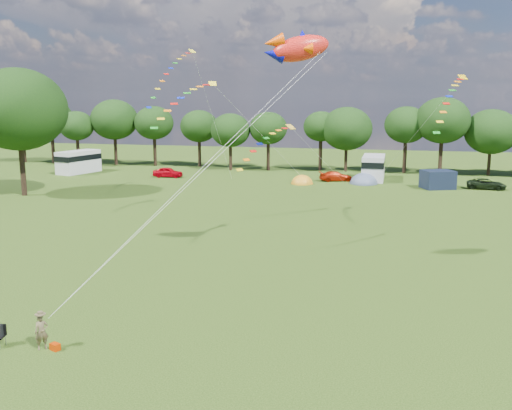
% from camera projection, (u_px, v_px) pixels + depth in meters
% --- Properties ---
extents(ground_plane, '(180.00, 180.00, 0.00)m').
position_uv_depth(ground_plane, '(218.00, 318.00, 27.06)').
color(ground_plane, black).
rests_on(ground_plane, ground).
extents(tree_line, '(102.98, 10.98, 10.27)m').
position_uv_depth(tree_line, '(373.00, 126.00, 77.25)').
color(tree_line, black).
rests_on(tree_line, ground).
extents(big_tree, '(10.00, 10.00, 13.28)m').
position_uv_depth(big_tree, '(18.00, 109.00, 58.87)').
color(big_tree, black).
rests_on(big_tree, ground).
extents(car_a, '(4.02, 1.80, 1.31)m').
position_uv_depth(car_a, '(168.00, 172.00, 73.98)').
color(car_a, '#B7010E').
rests_on(car_a, ground).
extents(car_c, '(4.28, 2.88, 1.19)m').
position_uv_depth(car_c, '(336.00, 176.00, 70.69)').
color(car_c, '#A61E05').
rests_on(car_c, ground).
extents(car_d, '(4.50, 2.35, 1.18)m').
position_uv_depth(car_d, '(486.00, 184.00, 64.47)').
color(car_d, black).
rests_on(car_d, ground).
extents(campervan_a, '(4.11, 6.67, 3.04)m').
position_uv_depth(campervan_a, '(79.00, 161.00, 77.91)').
color(campervan_a, silver).
rests_on(campervan_a, ground).
extents(campervan_c, '(2.75, 6.30, 3.07)m').
position_uv_depth(campervan_c, '(374.00, 167.00, 71.35)').
color(campervan_c, '#B5B5B7').
rests_on(campervan_c, ground).
extents(tent_orange, '(2.70, 2.95, 2.11)m').
position_uv_depth(tent_orange, '(302.00, 184.00, 68.55)').
color(tent_orange, orange).
rests_on(tent_orange, ground).
extents(tent_greyblue, '(3.38, 3.71, 2.52)m').
position_uv_depth(tent_greyblue, '(364.00, 183.00, 68.67)').
color(tent_greyblue, '#4C5770').
rests_on(tent_greyblue, ground).
extents(awning_navy, '(4.10, 3.75, 2.08)m').
position_uv_depth(awning_navy, '(438.00, 179.00, 64.86)').
color(awning_navy, black).
rests_on(awning_navy, ground).
extents(kite_flyer, '(0.65, 0.64, 1.51)m').
position_uv_depth(kite_flyer, '(42.00, 332.00, 23.66)').
color(kite_flyer, brown).
rests_on(kite_flyer, ground).
extents(kite_bag, '(0.48, 0.41, 0.29)m').
position_uv_depth(kite_bag, '(55.00, 347.00, 23.66)').
color(kite_bag, '#AF2900').
rests_on(kite_bag, ground).
extents(fish_kite, '(4.12, 2.51, 2.16)m').
position_uv_depth(fish_kite, '(296.00, 48.00, 32.47)').
color(fish_kite, red).
rests_on(fish_kite, ground).
extents(streamer_kite_a, '(3.29, 5.62, 5.77)m').
position_uv_depth(streamer_kite_a, '(174.00, 69.00, 55.71)').
color(streamer_kite_a, yellow).
rests_on(streamer_kite_a, ground).
extents(streamer_kite_b, '(4.37, 4.67, 3.83)m').
position_uv_depth(streamer_kite_b, '(189.00, 97.00, 46.76)').
color(streamer_kite_b, yellow).
rests_on(streamer_kite_b, ground).
extents(streamer_kite_c, '(3.08, 4.97, 2.80)m').
position_uv_depth(streamer_kite_c, '(271.00, 139.00, 38.16)').
color(streamer_kite_c, gold).
rests_on(streamer_kite_c, ground).
extents(streamer_kite_d, '(2.71, 5.06, 4.30)m').
position_uv_depth(streamer_kite_d, '(453.00, 94.00, 42.60)').
color(streamer_kite_d, yellow).
rests_on(streamer_kite_d, ground).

